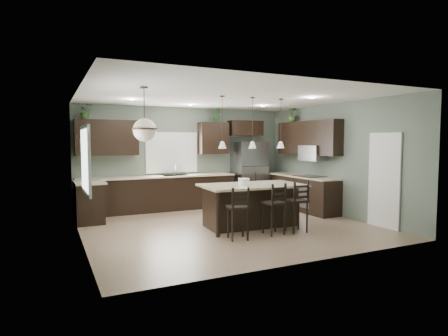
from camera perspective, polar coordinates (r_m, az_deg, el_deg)
ground at (r=8.30m, az=0.57°, el=-8.84°), size 6.00×6.00×0.00m
pantry_door at (r=8.71m, az=23.22°, el=-1.75°), size 0.04×0.82×2.04m
window_back at (r=10.49m, az=-7.97°, el=2.36°), size 1.35×0.02×1.00m
window_left at (r=6.50m, az=-20.45°, el=1.16°), size 0.02×1.10×1.00m
left_return_cabs at (r=9.12m, az=-19.86°, el=-5.03°), size 0.60×0.90×0.90m
left_return_countertop at (r=9.06m, az=-19.81°, el=-2.09°), size 0.66×0.96×0.04m
back_lower_cabs at (r=10.19m, az=-9.85°, el=-3.93°), size 4.20×0.60×0.90m
back_countertop at (r=10.11m, az=-9.85°, el=-1.30°), size 4.20×0.66×0.04m
sink_inset at (r=10.24m, az=-7.42°, el=-1.13°), size 0.70×0.45×0.01m
faucet at (r=10.20m, az=-7.38°, el=-0.33°), size 0.02×0.02×0.28m
back_upper_left at (r=9.95m, az=-17.40°, el=4.43°), size 1.55×0.34×0.90m
back_upper_right at (r=10.77m, az=-1.62°, el=4.56°), size 0.85×0.34×0.90m
fridge_header at (r=11.24m, az=3.31°, el=6.06°), size 1.05×0.34×0.45m
right_lower_cabs at (r=10.36m, az=11.98°, el=-3.82°), size 0.60×2.35×0.90m
right_countertop at (r=10.29m, az=11.93°, el=-1.24°), size 0.66×2.35×0.04m
cooktop at (r=10.08m, az=12.88°, el=-1.22°), size 0.58×0.75×0.02m
wall_oven_front at (r=9.96m, az=11.54°, el=-4.13°), size 0.01×0.72×0.60m
right_upper_cabs at (r=10.35m, az=12.67°, el=4.49°), size 0.34×2.35×0.90m
microwave at (r=10.10m, az=13.37°, el=2.22°), size 0.40×0.75×0.40m
refrigerator at (r=11.07m, az=3.87°, el=-0.77°), size 0.90×0.74×1.85m
kitchen_island at (r=8.18m, az=4.30°, el=-5.73°), size 2.23×1.34×0.92m
serving_dish at (r=8.02m, az=3.05°, el=-2.08°), size 0.24×0.24×0.14m
bar_stool_left at (r=7.10m, az=2.12°, el=-6.88°), size 0.43×0.43×1.01m
bar_stool_center at (r=7.53m, az=7.58°, el=-6.17°), size 0.40×0.40×1.04m
bar_stool_right at (r=7.81m, az=10.96°, el=-5.77°), size 0.42×0.42×1.06m
pendant_left at (r=7.79m, az=-0.26°, el=6.99°), size 0.17×0.17×1.10m
pendant_center at (r=8.08m, az=4.37°, el=6.87°), size 0.17×0.17×1.10m
pendant_right at (r=8.42m, az=8.65°, el=6.72°), size 0.17×0.17×1.10m
chandelier at (r=6.73m, az=-12.05°, el=8.00°), size 0.45×0.45×0.95m
plant_back_left at (r=9.89m, az=-20.38°, el=8.05°), size 0.40×0.37×0.37m
plant_back_right at (r=10.80m, az=-1.10°, el=8.02°), size 0.27×0.24×0.40m
plant_right_wall at (r=10.89m, az=10.40°, el=8.03°), size 0.31×0.31×0.44m
room_shell at (r=8.09m, az=0.58°, el=2.97°), size 6.00×6.00×6.00m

